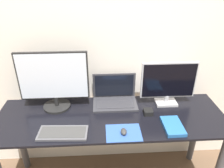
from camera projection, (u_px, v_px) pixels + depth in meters
wall_back at (109, 45)px, 1.86m from camera, size 7.00×0.05×2.50m
desk at (111, 131)px, 1.83m from camera, size 1.86×0.61×0.77m
monitor_left at (54, 81)px, 1.76m from camera, size 0.57×0.23×0.50m
monitor_right at (168, 83)px, 1.84m from camera, size 0.47×0.13×0.39m
laptop at (115, 96)px, 1.92m from camera, size 0.38×0.24×0.25m
keyboard at (63, 133)px, 1.57m from camera, size 0.36×0.18×0.02m
mousepad at (123, 133)px, 1.58m from camera, size 0.25×0.20×0.00m
mouse at (124, 132)px, 1.56m from camera, size 0.04×0.07×0.03m
book at (173, 126)px, 1.63m from camera, size 0.14×0.23×0.03m
power_brick at (148, 112)px, 1.78m from camera, size 0.07×0.07×0.04m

